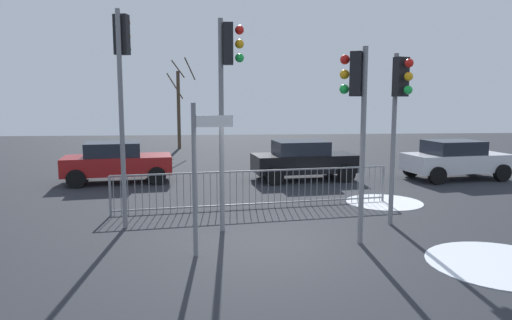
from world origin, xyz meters
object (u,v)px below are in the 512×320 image
Objects in this scene: traffic_light_mid_right at (122,71)px; car_red_near at (117,161)px; traffic_light_foreground_right at (227,78)px; traffic_light_mid_left at (357,101)px; car_white_mid at (455,159)px; bare_tree_left at (179,106)px; traffic_light_rear_right at (399,100)px; car_black_far at (303,160)px; direction_sign_post at (198,171)px.

traffic_light_mid_right is 1.25× the size of car_red_near.
traffic_light_foreground_right reaches higher than traffic_light_mid_left.
bare_tree_left reaches higher than car_white_mid.
car_red_near is (-1.50, 6.06, -2.91)m from traffic_light_mid_right.
car_red_near is (-7.89, 6.55, -2.23)m from traffic_light_rear_right.
traffic_light_rear_right is 10.49m from car_red_near.
traffic_light_foreground_right reaches higher than traffic_light_rear_right.
traffic_light_foreground_right is at bearing -82.09° from bare_tree_left.
traffic_light_foreground_right is at bearing -121.39° from car_black_far.
traffic_light_rear_right is 0.75× the size of bare_tree_left.
traffic_light_foreground_right is 1.17× the size of traffic_light_rear_right.
traffic_light_mid_right reaches higher than traffic_light_foreground_right.
traffic_light_rear_right is at bearing -70.19° from bare_tree_left.
traffic_light_mid_right is at bearing -25.32° from traffic_light_rear_right.
traffic_light_mid_left is 9.85m from car_white_mid.
traffic_light_mid_left reaches higher than car_black_far.
traffic_light_mid_right is 6.89m from car_red_near.
traffic_light_mid_left reaches higher than car_white_mid.
car_red_near is (-6.51, 7.76, -2.23)m from traffic_light_mid_left.
car_red_near is 12.63m from car_white_mid.
traffic_light_foreground_right is 1.19× the size of car_white_mid.
traffic_light_mid_right is at bearing -138.93° from car_black_far.
traffic_light_mid_left is at bearing -75.08° from bare_tree_left.
traffic_light_mid_left is 10.37m from car_red_near.
traffic_light_rear_right is 1.02× the size of car_red_near.
direction_sign_post is 12.33m from car_white_mid.
traffic_light_foreground_right is 1.17× the size of traffic_light_mid_left.
car_white_mid is (11.13, 5.70, -2.91)m from traffic_light_mid_right.
traffic_light_rear_right is 19.29m from bare_tree_left.
direction_sign_post is (-0.61, -1.70, -1.83)m from traffic_light_foreground_right.
direction_sign_post is 9.02m from car_red_near.
car_red_near is at bearing -149.06° from traffic_light_foreground_right.
direction_sign_post is 0.74× the size of car_black_far.
traffic_light_rear_right reaches higher than car_white_mid.
car_black_far is at bearing -101.93° from traffic_light_rear_right.
direction_sign_post is at bearing 130.32° from traffic_light_mid_left.
bare_tree_left is (-1.92, 19.94, 0.91)m from direction_sign_post.
direction_sign_post is at bearing -84.50° from bare_tree_left.
direction_sign_post is at bearing -19.26° from traffic_light_foreground_right.
car_white_mid is (6.11, 7.40, -2.23)m from traffic_light_mid_left.
car_black_far is at bearing -8.93° from car_red_near.
traffic_light_mid_left is 1.02× the size of car_red_near.
car_black_far is 0.99× the size of car_white_mid.
traffic_light_foreground_right is 0.88× the size of bare_tree_left.
car_red_near is (-3.89, 6.65, -2.73)m from traffic_light_foreground_right.
car_white_mid is 16.52m from bare_tree_left.
traffic_light_rear_right is 1.03× the size of car_black_far.
traffic_light_mid_left is 3.55m from direction_sign_post.
car_white_mid is at bearing -9.66° from traffic_light_mid_left.
traffic_light_mid_right is 1.70× the size of direction_sign_post.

